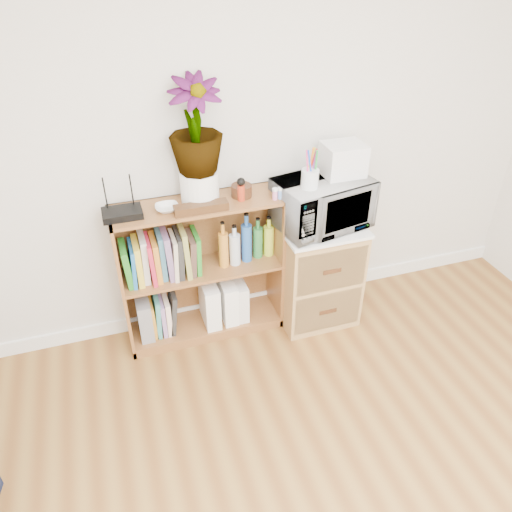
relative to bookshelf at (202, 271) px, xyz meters
name	(u,v)px	position (x,y,z in m)	size (l,w,h in m)	color
skirting_board	(249,300)	(0.35, 0.14, -0.42)	(4.00, 0.02, 0.10)	white
bookshelf	(202,271)	(0.00, 0.00, 0.00)	(1.00, 0.30, 0.95)	brown
wicker_unit	(316,272)	(0.75, -0.08, -0.12)	(0.50, 0.45, 0.70)	#9E7542
microwave	(322,203)	(0.75, -0.08, 0.40)	(0.55, 0.37, 0.31)	silver
pen_cup	(310,179)	(0.63, -0.15, 0.61)	(0.10, 0.10, 0.11)	silver
small_appliance	(343,159)	(0.88, -0.04, 0.65)	(0.24, 0.20, 0.19)	silver
router	(122,213)	(-0.42, -0.02, 0.49)	(0.21, 0.15, 0.04)	black
white_bowl	(167,208)	(-0.17, -0.03, 0.49)	(0.13, 0.13, 0.03)	silver
plant_pot	(200,187)	(0.03, 0.02, 0.57)	(0.22, 0.22, 0.19)	white
potted_plant	(195,126)	(0.03, 0.02, 0.92)	(0.29, 0.29, 0.52)	#3A7930
trinket_box	(201,208)	(0.00, -0.10, 0.50)	(0.30, 0.08, 0.05)	#381D0F
kokeshi_doll	(241,193)	(0.25, -0.04, 0.52)	(0.04, 0.04, 0.10)	#AE2E15
wooden_bowl	(242,191)	(0.27, 0.01, 0.51)	(0.12, 0.12, 0.07)	#3B2310
paint_jars	(280,194)	(0.48, -0.09, 0.50)	(0.11, 0.04, 0.06)	#CD728D
file_box	(144,316)	(-0.39, 0.00, -0.27)	(0.08, 0.22, 0.28)	gray
magazine_holder_left	(210,302)	(0.03, -0.01, -0.25)	(0.10, 0.24, 0.31)	white
magazine_holder_mid	(227,300)	(0.15, -0.01, -0.26)	(0.09, 0.23, 0.29)	white
magazine_holder_right	(239,298)	(0.23, -0.01, -0.27)	(0.09, 0.22, 0.27)	white
cookbooks	(162,256)	(-0.23, 0.00, 0.16)	(0.46, 0.20, 0.31)	#268122
liquor_bottles	(253,239)	(0.34, 0.00, 0.17)	(0.45, 0.07, 0.32)	orange
lower_books	(163,313)	(-0.27, 0.00, -0.27)	(0.17, 0.19, 0.29)	#C68423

